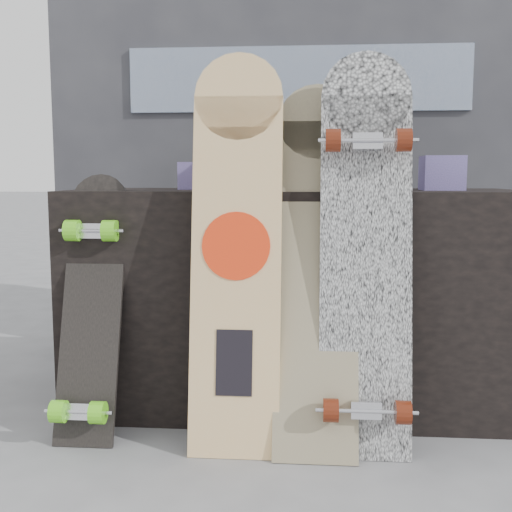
# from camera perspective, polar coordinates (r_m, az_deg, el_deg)

# --- Properties ---
(ground) EXTENTS (60.00, 60.00, 0.00)m
(ground) POSITION_cam_1_polar(r_m,az_deg,el_deg) (2.04, 2.83, -17.56)
(ground) COLOR slate
(ground) RESTS_ON ground
(vendor_table) EXTENTS (1.60, 0.60, 0.80)m
(vendor_table) POSITION_cam_1_polar(r_m,az_deg,el_deg) (2.39, 3.29, -3.72)
(vendor_table) COLOR black
(vendor_table) RESTS_ON ground
(booth) EXTENTS (2.40, 0.22, 2.20)m
(booth) POSITION_cam_1_polar(r_m,az_deg,el_deg) (3.21, 3.77, 11.65)
(booth) COLOR #323237
(booth) RESTS_ON ground
(merch_box_purple) EXTENTS (0.18, 0.12, 0.10)m
(merch_box_purple) POSITION_cam_1_polar(r_m,az_deg,el_deg) (2.41, -4.60, 7.11)
(merch_box_purple) COLOR #454083
(merch_box_purple) RESTS_ON vendor_table
(merch_box_small) EXTENTS (0.14, 0.14, 0.12)m
(merch_box_small) POSITION_cam_1_polar(r_m,az_deg,el_deg) (2.36, 16.19, 7.09)
(merch_box_small) COLOR #454083
(merch_box_small) RESTS_ON vendor_table
(merch_box_flat) EXTENTS (0.22, 0.10, 0.06)m
(merch_box_flat) POSITION_cam_1_polar(r_m,az_deg,el_deg) (2.49, 5.05, 6.65)
(merch_box_flat) COLOR #D1B78C
(merch_box_flat) RESTS_ON vendor_table
(longboard_geisha) EXTENTS (0.28, 0.24, 1.24)m
(longboard_geisha) POSITION_cam_1_polar(r_m,az_deg,el_deg) (1.98, -1.75, 1.41)
(longboard_geisha) COLOR beige
(longboard_geisha) RESTS_ON ground
(longboard_celtic) EXTENTS (0.26, 0.37, 1.15)m
(longboard_celtic) POSITION_cam_1_polar(r_m,az_deg,el_deg) (2.02, 5.41, 0.33)
(longboard_celtic) COLOR beige
(longboard_celtic) RESTS_ON ground
(longboard_cascadia) EXTENTS (0.28, 0.31, 1.24)m
(longboard_cascadia) POSITION_cam_1_polar(r_m,az_deg,el_deg) (1.99, 9.75, 1.11)
(longboard_cascadia) COLOR white
(longboard_cascadia) RESTS_ON ground
(skateboard_dark) EXTENTS (0.19, 0.34, 0.86)m
(skateboard_dark) POSITION_cam_1_polar(r_m,az_deg,el_deg) (2.16, -14.46, -4.08)
(skateboard_dark) COLOR black
(skateboard_dark) RESTS_ON ground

